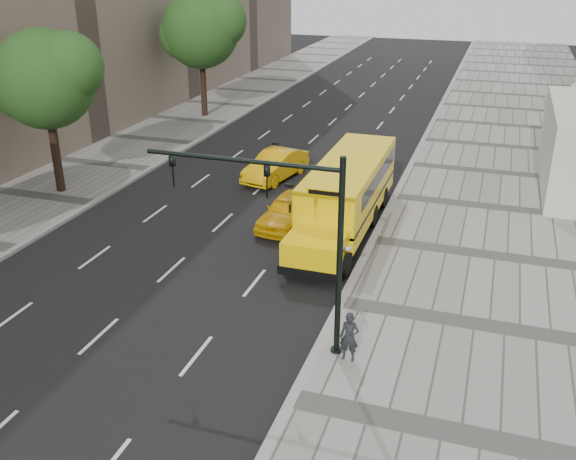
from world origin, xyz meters
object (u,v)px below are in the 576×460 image
(tree_b, at_px, (46,78))
(taxi_far, at_px, (276,165))
(pedestrian, at_px, (349,337))
(tree_c, at_px, (202,29))
(school_bus, at_px, (348,189))
(taxi_near, at_px, (289,210))
(traffic_signal, at_px, (293,228))

(tree_b, bearing_deg, taxi_far, 30.10)
(pedestrian, bearing_deg, tree_b, 150.70)
(tree_c, xyz_separation_m, school_bus, (14.90, -16.90, -4.62))
(taxi_near, relative_size, taxi_far, 0.93)
(taxi_far, relative_size, traffic_signal, 0.73)
(school_bus, relative_size, pedestrian, 7.32)
(taxi_far, distance_m, traffic_signal, 16.65)
(taxi_near, bearing_deg, traffic_signal, -64.50)
(tree_c, relative_size, taxi_far, 1.94)
(tree_b, distance_m, taxi_near, 13.43)
(taxi_near, xyz_separation_m, taxi_far, (-2.73, 5.93, 0.03))
(school_bus, xyz_separation_m, taxi_far, (-5.23, 5.14, -0.99))
(pedestrian, xyz_separation_m, traffic_signal, (-1.86, 0.31, 3.15))
(taxi_near, xyz_separation_m, traffic_signal, (3.19, -9.28, 3.35))
(tree_b, relative_size, traffic_signal, 1.29)
(tree_b, distance_m, tree_c, 17.38)
(school_bus, bearing_deg, traffic_signal, -86.07)
(tree_c, relative_size, pedestrian, 5.76)
(tree_c, bearing_deg, school_bus, -48.61)
(school_bus, xyz_separation_m, taxi_near, (-2.50, -0.79, -1.02))
(taxi_near, relative_size, traffic_signal, 0.68)
(school_bus, distance_m, traffic_signal, 10.35)
(tree_b, distance_m, taxi_far, 12.30)
(taxi_near, height_order, pedestrian, pedestrian)
(tree_c, height_order, school_bus, tree_c)
(tree_b, xyz_separation_m, taxi_near, (12.41, -0.32, -5.13))
(taxi_far, relative_size, pedestrian, 2.98)
(tree_b, height_order, tree_c, tree_c)
(school_bus, height_order, traffic_signal, traffic_signal)
(pedestrian, height_order, traffic_signal, traffic_signal)
(taxi_near, bearing_deg, tree_b, -174.96)
(taxi_far, bearing_deg, pedestrian, -51.36)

